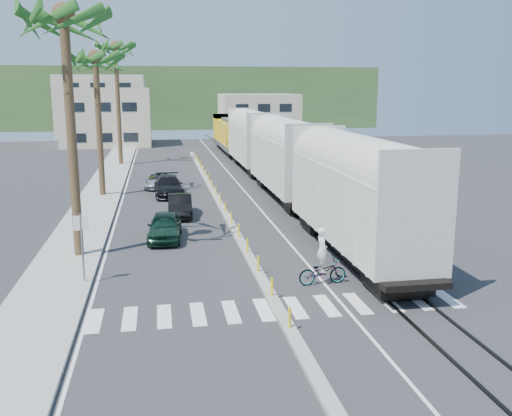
{
  "coord_description": "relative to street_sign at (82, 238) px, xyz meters",
  "views": [
    {
      "loc": [
        -4.11,
        -21.29,
        7.95
      ],
      "look_at": [
        0.68,
        6.51,
        2.0
      ],
      "focal_mm": 40.0,
      "sensor_mm": 36.0,
      "label": 1
    }
  ],
  "objects": [
    {
      "name": "median",
      "position": [
        7.3,
        17.96,
        -1.88
      ],
      "size": [
        0.45,
        60.0,
        0.85
      ],
      "color": "gray",
      "rests_on": "ground"
    },
    {
      "name": "street_sign",
      "position": [
        0.0,
        0.0,
        0.0
      ],
      "size": [
        0.6,
        0.08,
        3.0
      ],
      "color": "slate",
      "rests_on": "ground"
    },
    {
      "name": "car_second",
      "position": [
        4.43,
        12.21,
        -1.28
      ],
      "size": [
        1.61,
        4.24,
        1.38
      ],
      "primitive_type": "imported",
      "rotation": [
        0.0,
        0.0,
        -0.02
      ],
      "color": "black",
      "rests_on": "ground"
    },
    {
      "name": "car_third",
      "position": [
        3.87,
        19.42,
        -1.23
      ],
      "size": [
        2.3,
        5.18,
        1.48
      ],
      "primitive_type": "imported",
      "rotation": [
        0.0,
        0.0,
        0.02
      ],
      "color": "black",
      "rests_on": "ground"
    },
    {
      "name": "freight_train",
      "position": [
        12.3,
        22.59,
        0.93
      ],
      "size": [
        3.0,
        60.94,
        5.85
      ],
      "color": "#B0AFA2",
      "rests_on": "ground"
    },
    {
      "name": "crosswalk",
      "position": [
        7.3,
        -4.0,
        -1.97
      ],
      "size": [
        14.0,
        2.2,
        0.01
      ],
      "primitive_type": "cube",
      "color": "silver",
      "rests_on": "ground"
    },
    {
      "name": "sidewalk",
      "position": [
        -1.2,
        23.0,
        -1.9
      ],
      "size": [
        3.0,
        90.0,
        0.15
      ],
      "primitive_type": "cube",
      "color": "gray",
      "rests_on": "ground"
    },
    {
      "name": "car_rear",
      "position": [
        3.13,
        23.09,
        -1.36
      ],
      "size": [
        2.74,
        4.74,
        1.23
      ],
      "primitive_type": "imported",
      "rotation": [
        0.0,
        0.0,
        -0.08
      ],
      "color": "#A9ABAF",
      "rests_on": "ground"
    },
    {
      "name": "cyclist",
      "position": [
        9.69,
        -1.65,
        -1.2
      ],
      "size": [
        1.05,
        2.15,
        2.41
      ],
      "rotation": [
        0.0,
        0.0,
        1.65
      ],
      "color": "#9EA0A5",
      "rests_on": "ground"
    },
    {
      "name": "ground",
      "position": [
        7.3,
        -2.0,
        -1.97
      ],
      "size": [
        140.0,
        140.0,
        0.0
      ],
      "primitive_type": "plane",
      "color": "#28282B",
      "rests_on": "ground"
    },
    {
      "name": "lane_markings",
      "position": [
        5.15,
        23.0,
        -1.97
      ],
      "size": [
        9.42,
        90.0,
        0.01
      ],
      "color": "silver",
      "rests_on": "ground"
    },
    {
      "name": "hillside",
      "position": [
        7.3,
        98.0,
        4.03
      ],
      "size": [
        80.0,
        20.0,
        12.0
      ],
      "primitive_type": "cube",
      "color": "#385628",
      "rests_on": "ground"
    },
    {
      "name": "palm_trees",
      "position": [
        -0.8,
        20.7,
        8.84
      ],
      "size": [
        3.5,
        37.2,
        13.75
      ],
      "color": "brown",
      "rests_on": "ground"
    },
    {
      "name": "rails",
      "position": [
        12.3,
        26.0,
        -1.94
      ],
      "size": [
        1.56,
        100.0,
        0.06
      ],
      "color": "black",
      "rests_on": "ground"
    },
    {
      "name": "buildings",
      "position": [
        0.89,
        69.66,
        2.39
      ],
      "size": [
        38.0,
        27.0,
        10.0
      ],
      "color": "#B8AF92",
      "rests_on": "ground"
    },
    {
      "name": "car_lead",
      "position": [
        3.4,
        6.61,
        -1.24
      ],
      "size": [
        2.3,
        4.51,
        1.46
      ],
      "primitive_type": "imported",
      "rotation": [
        0.0,
        0.0,
        -0.07
      ],
      "color": "black",
      "rests_on": "ground"
    }
  ]
}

